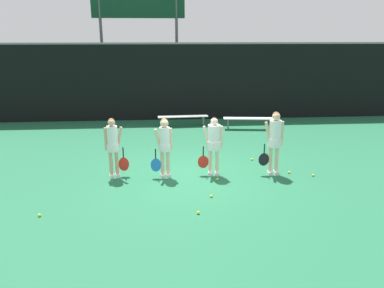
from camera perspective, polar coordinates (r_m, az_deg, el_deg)
name	(u,v)px	position (r m, az deg, el deg)	size (l,w,h in m)	color
ground_plane	(192,175)	(10.63, -0.01, -4.71)	(140.00, 140.00, 0.00)	#216642
fence_windscreen	(180,82)	(17.17, -1.86, 9.48)	(60.00, 0.08, 3.47)	black
scoreboard	(138,15)	(18.96, -8.17, 18.88)	(4.40, 0.15, 5.88)	#515156
bench_courtside	(249,119)	(15.75, 8.72, 3.73)	(2.17, 0.60, 0.47)	silver
bench_far	(183,117)	(16.07, -1.38, 4.11)	(2.16, 0.49, 0.45)	silver
player_0	(113,144)	(10.40, -11.95, 0.07)	(0.62, 0.34, 1.67)	tan
player_1	(164,143)	(10.20, -4.23, 0.15)	(0.61, 0.33, 1.66)	beige
player_2	(214,141)	(10.35, 3.32, 0.41)	(0.69, 0.40, 1.66)	beige
player_3	(275,138)	(10.61, 12.48, 0.96)	(0.67, 0.38, 1.80)	beige
tennis_ball_0	(217,179)	(10.23, 3.90, -5.40)	(0.07, 0.07, 0.07)	#CCE033
tennis_ball_1	(39,215)	(8.95, -22.23, -10.02)	(0.07, 0.07, 0.07)	#CCE033
tennis_ball_2	(252,159)	(11.95, 9.16, -2.30)	(0.07, 0.07, 0.07)	#CCE033
tennis_ball_3	(289,172)	(11.07, 14.58, -4.19)	(0.07, 0.07, 0.07)	#CCE033
tennis_ball_4	(313,175)	(11.04, 17.98, -4.53)	(0.07, 0.07, 0.07)	#CCE033
tennis_ball_5	(211,196)	(9.22, 2.96, -7.93)	(0.07, 0.07, 0.07)	#CCE033
tennis_ball_6	(198,213)	(8.42, 0.96, -10.41)	(0.07, 0.07, 0.07)	#CCE033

